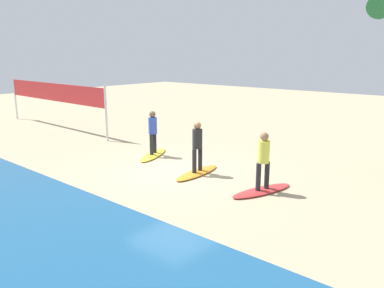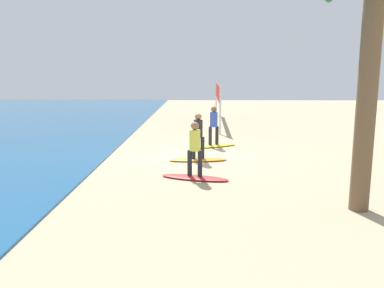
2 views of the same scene
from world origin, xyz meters
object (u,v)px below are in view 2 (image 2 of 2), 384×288
object	(u,v)px
surfer_yellow	(214,123)
volleyball_net	(218,94)
surfboard_red	(195,178)
surfboard_yellow	(213,146)
surfer_red	(195,145)
surfboard_orange	(198,160)
surfer_orange	(198,132)

from	to	relation	value
surfer_yellow	volleyball_net	size ratio (longest dim) A/B	0.18
surfboard_red	surfboard_yellow	bearing A→B (deg)	-81.64
surfer_red	surfboard_yellow	size ratio (longest dim) A/B	0.78
surfboard_orange	surfer_yellow	xyz separation A→B (m)	(2.74, -0.66, 0.99)
surfer_red	surfer_orange	world-z (taller)	same
surfer_orange	volleyball_net	distance (m)	10.79
surfer_orange	surfer_yellow	xyz separation A→B (m)	(2.74, -0.66, 0.00)
surfboard_orange	surfboard_yellow	xyz separation A→B (m)	(2.74, -0.66, 0.00)
surfboard_orange	surfer_yellow	bearing A→B (deg)	-107.63
surfboard_yellow	surfer_orange	bearing A→B (deg)	52.03
surfboard_red	surfer_orange	distance (m)	2.66
surfboard_orange	surfboard_yellow	world-z (taller)	same
surfer_yellow	surfer_red	bearing A→B (deg)	171.75
surfboard_red	surfer_yellow	distance (m)	5.36
surfboard_orange	surfer_red	bearing A→B (deg)	83.67
surfer_red	surfer_yellow	xyz separation A→B (m)	(5.21, -0.76, 0.00)
surfer_yellow	volleyball_net	bearing A→B (deg)	-3.99
surfboard_orange	surfboard_yellow	size ratio (longest dim) A/B	1.00
volleyball_net	surfboard_yellow	bearing A→B (deg)	176.01
surfboard_yellow	surfer_yellow	world-z (taller)	surfer_yellow
surfboard_orange	volleyball_net	size ratio (longest dim) A/B	0.23
surfer_red	surfer_orange	size ratio (longest dim) A/B	1.00
surfboard_yellow	surfboard_red	bearing A→B (deg)	57.30
surfboard_red	surfer_orange	size ratio (longest dim) A/B	1.28
surfer_red	surfer_yellow	world-z (taller)	same
surfboard_red	surfer_orange	xyz separation A→B (m)	(2.47, -0.10, 0.99)
surfboard_red	surfer_red	distance (m)	0.99
surfboard_orange	surfboard_red	bearing A→B (deg)	83.67
surfboard_yellow	surfer_red	bearing A→B (deg)	57.30
surfboard_orange	surfboard_yellow	distance (m)	2.82
surfboard_red	surfer_red	xyz separation A→B (m)	(0.00, 0.00, 0.99)
volleyball_net	surfboard_red	bearing A→B (deg)	174.31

